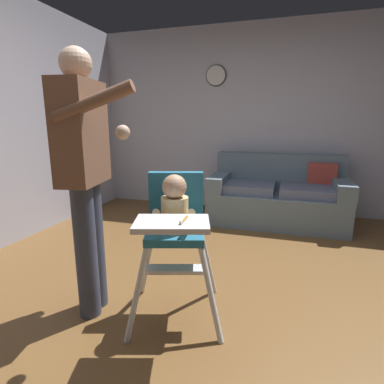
% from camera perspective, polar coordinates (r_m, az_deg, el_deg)
% --- Properties ---
extents(ground, '(6.14, 6.70, 0.10)m').
position_cam_1_polar(ground, '(2.43, 2.89, -20.33)').
color(ground, brown).
extents(wall_far, '(5.34, 0.06, 2.58)m').
position_cam_1_polar(wall_far, '(4.58, 11.37, 12.79)').
color(wall_far, silver).
rests_on(wall_far, ground).
extents(couch, '(1.68, 0.86, 0.86)m').
position_cam_1_polar(couch, '(4.14, 15.46, -0.80)').
color(couch, slate).
rests_on(couch, ground).
extents(high_chair, '(0.75, 0.83, 0.97)m').
position_cam_1_polar(high_chair, '(1.97, -3.12, -4.97)').
color(high_chair, white).
rests_on(high_chair, ground).
extents(adult_standing, '(0.58, 0.50, 1.71)m').
position_cam_1_polar(adult_standing, '(2.07, -19.07, 3.55)').
color(adult_standing, '#40475F').
rests_on(adult_standing, ground).
extents(side_table, '(0.40, 0.40, 0.52)m').
position_cam_1_polar(side_table, '(3.97, -3.14, -0.23)').
color(side_table, brown).
rests_on(side_table, ground).
extents(sippy_cup, '(0.07, 0.07, 0.10)m').
position_cam_1_polar(sippy_cup, '(3.95, -3.73, 2.50)').
color(sippy_cup, green).
rests_on(sippy_cup, side_table).
extents(wall_clock, '(0.29, 0.04, 0.29)m').
position_cam_1_polar(wall_clock, '(4.67, 4.45, 20.57)').
color(wall_clock, white).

